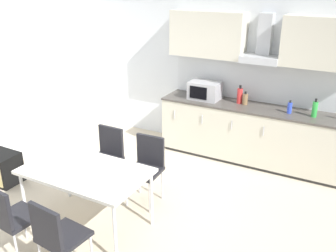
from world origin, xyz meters
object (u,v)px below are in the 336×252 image
bottle_brown (245,99)px  bottle_red (240,96)px  chair_far_left (107,153)px  guitar_amp (1,167)px  microwave (205,90)px  chair_near_right (56,234)px  pendant_lamp (78,92)px  bottle_green (315,109)px  chair_far_right (147,163)px  dining_table (86,173)px  chair_near_left (9,214)px  bottle_blue (290,108)px

bottle_brown → bottle_red: size_ratio=0.70×
bottle_red → bottle_brown: bearing=-9.4°
bottle_red → chair_far_left: 2.21m
chair_far_left → guitar_amp: chair_far_left is taller
microwave → chair_near_right: (-0.04, -3.32, -0.51)m
bottle_brown → chair_far_left: bottle_brown is taller
bottle_brown → pendant_lamp: bearing=-111.3°
chair_far_left → bottle_green: bearing=36.1°
chair_far_right → pendant_lamp: size_ratio=2.72×
pendant_lamp → bottle_red: bearing=70.6°
chair_far_right → bottle_brown: bearing=68.7°
bottle_red → guitar_amp: bottle_red is taller
guitar_amp → pendant_lamp: bearing=-6.7°
bottle_green → dining_table: size_ratio=0.19×
bottle_brown → chair_far_left: 2.24m
chair_near_right → chair_near_left: bearing=180.0°
bottle_brown → chair_near_left: bottle_brown is taller
pendant_lamp → dining_table: bearing=116.6°
chair_near_left → chair_far_right: 1.71m
bottle_green → chair_far_right: bottle_green is taller
bottle_red → chair_far_right: bottle_red is taller
dining_table → pendant_lamp: 0.95m
chair_near_right → pendant_lamp: size_ratio=2.72×
bottle_brown → chair_near_right: size_ratio=0.23×
bottle_brown → bottle_blue: size_ratio=1.05×
bottle_brown → guitar_amp: bearing=-139.4°
dining_table → chair_far_right: size_ratio=1.61×
guitar_amp → chair_near_left: bearing=-35.0°
dining_table → chair_near_right: size_ratio=1.61×
chair_near_right → chair_far_left: bearing=111.3°
dining_table → bottle_red: bearing=70.6°
chair_near_right → dining_table: bearing=111.1°
microwave → bottle_green: 1.67m
bottle_blue → pendant_lamp: bearing=-124.1°
bottle_red → guitar_amp: (-2.65, -2.37, -0.80)m
bottle_red → chair_near_left: (-1.23, -3.37, -0.49)m
bottle_brown → bottle_blue: bottle_brown is taller
microwave → pendant_lamp: bearing=-97.8°
dining_table → microwave: bearing=82.2°
microwave → bottle_blue: microwave is taller
bottle_red → chair_near_left: size_ratio=0.33×
dining_table → pendant_lamp: size_ratio=4.37×
microwave → bottle_brown: bearing=3.4°
bottle_green → bottle_brown: bearing=176.3°
chair_far_right → microwave: bearing=88.8°
bottle_blue → chair_far_right: bottle_blue is taller
bottle_red → chair_far_right: 1.94m
bottle_green → chair_far_left: bearing=-143.9°
dining_table → chair_near_right: bearing=-68.9°
chair_near_right → chair_far_left: size_ratio=1.00×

